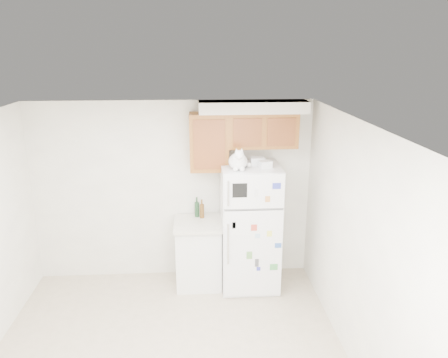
{
  "coord_description": "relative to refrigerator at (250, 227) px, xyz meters",
  "views": [
    {
      "loc": [
        0.33,
        -3.75,
        3.17
      ],
      "look_at": [
        0.68,
        1.55,
        1.55
      ],
      "focal_mm": 35.0,
      "sensor_mm": 36.0,
      "label": 1
    }
  ],
  "objects": [
    {
      "name": "bottle_amber",
      "position": [
        -0.63,
        0.21,
        0.2
      ],
      "size": [
        0.06,
        0.06,
        0.26
      ],
      "primitive_type": null,
      "color": "#593814",
      "rests_on": "base_counter"
    },
    {
      "name": "storage_box_front",
      "position": [
        0.17,
        -0.11,
        0.89
      ],
      "size": [
        0.18,
        0.15,
        0.09
      ],
      "primitive_type": "cube",
      "rotation": [
        0.0,
        0.0,
        0.32
      ],
      "color": "white",
      "rests_on": "refrigerator"
    },
    {
      "name": "base_counter",
      "position": [
        -0.69,
        0.07,
        -0.39
      ],
      "size": [
        0.64,
        0.64,
        0.92
      ],
      "color": "white",
      "rests_on": "ground_plane"
    },
    {
      "name": "refrigerator",
      "position": [
        0.0,
        0.0,
        0.0
      ],
      "size": [
        0.76,
        0.78,
        1.7
      ],
      "color": "white",
      "rests_on": "ground_plane"
    },
    {
      "name": "bottle_green",
      "position": [
        -0.7,
        0.26,
        0.21
      ],
      "size": [
        0.07,
        0.07,
        0.28
      ],
      "primitive_type": null,
      "color": "#19381E",
      "rests_on": "base_counter"
    },
    {
      "name": "storage_box_back",
      "position": [
        0.09,
        0.05,
        0.9
      ],
      "size": [
        0.19,
        0.14,
        0.1
      ],
      "primitive_type": "cube",
      "rotation": [
        0.0,
        0.0,
        0.04
      ],
      "color": "white",
      "rests_on": "refrigerator"
    },
    {
      "name": "room_shell",
      "position": [
        -0.91,
        -1.36,
        0.82
      ],
      "size": [
        3.84,
        4.04,
        2.52
      ],
      "color": "white",
      "rests_on": "ground_plane"
    },
    {
      "name": "cat",
      "position": [
        -0.18,
        -0.14,
        0.96
      ],
      "size": [
        0.29,
        0.42,
        0.3
      ],
      "color": "white",
      "rests_on": "refrigerator"
    }
  ]
}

